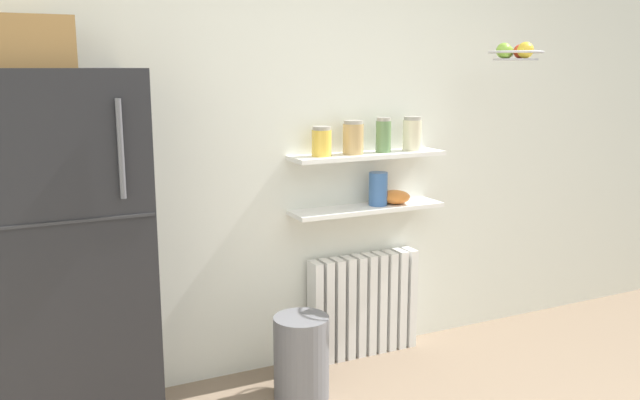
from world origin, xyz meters
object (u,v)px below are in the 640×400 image
(shelf_bowl, at_px, (395,197))
(hanging_fruit_basket, at_px, (516,53))
(storage_jar_0, at_px, (322,142))
(vase, at_px, (378,189))
(radiator, at_px, (364,305))
(refrigerator, at_px, (58,254))
(storage_jar_2, at_px, (383,135))
(trash_bin, at_px, (301,357))
(storage_jar_3, at_px, (412,134))
(storage_jar_1, at_px, (353,138))

(shelf_bowl, relative_size, hanging_fruit_basket, 0.58)
(storage_jar_0, distance_m, vase, 0.47)
(radiator, height_order, vase, vase)
(refrigerator, distance_m, vase, 1.79)
(storage_jar_2, distance_m, trash_bin, 1.33)
(storage_jar_0, bearing_deg, storage_jar_2, 0.00)
(storage_jar_3, relative_size, hanging_fruit_basket, 0.66)
(trash_bin, bearing_deg, storage_jar_0, 48.82)
(storage_jar_2, relative_size, trash_bin, 0.45)
(refrigerator, bearing_deg, hanging_fruit_basket, -3.40)
(shelf_bowl, distance_m, hanging_fruit_basket, 1.05)
(radiator, relative_size, storage_jar_2, 3.47)
(storage_jar_1, xyz_separation_m, hanging_fruit_basket, (0.83, -0.36, 0.47))
(radiator, relative_size, storage_jar_1, 3.64)
(storage_jar_2, relative_size, hanging_fruit_basket, 0.66)
(storage_jar_0, relative_size, shelf_bowl, 0.93)
(radiator, distance_m, vase, 0.71)
(refrigerator, distance_m, trash_bin, 1.33)
(storage_jar_2, xyz_separation_m, storage_jar_3, (0.20, 0.00, -0.00))
(storage_jar_0, bearing_deg, vase, 0.00)
(radiator, xyz_separation_m, trash_bin, (-0.56, -0.34, -0.09))
(refrigerator, xyz_separation_m, storage_jar_3, (2.00, 0.21, 0.43))
(storage_jar_2, bearing_deg, shelf_bowl, -0.00)
(radiator, xyz_separation_m, hanging_fruit_basket, (0.73, -0.39, 1.48))
(storage_jar_1, relative_size, vase, 0.98)
(vase, bearing_deg, storage_jar_0, -180.00)
(radiator, relative_size, trash_bin, 1.56)
(storage_jar_2, height_order, shelf_bowl, storage_jar_2)
(storage_jar_0, relative_size, storage_jar_2, 0.82)
(refrigerator, distance_m, storage_jar_0, 1.48)
(storage_jar_0, xyz_separation_m, storage_jar_1, (0.20, 0.00, 0.01))
(storage_jar_2, bearing_deg, vase, -180.00)
(storage_jar_0, bearing_deg, hanging_fruit_basket, -19.31)
(refrigerator, distance_m, storage_jar_3, 2.06)
(storage_jar_3, bearing_deg, radiator, 174.22)
(radiator, relative_size, shelf_bowl, 3.93)
(storage_jar_2, relative_size, shelf_bowl, 1.13)
(storage_jar_2, relative_size, storage_jar_3, 1.01)
(storage_jar_2, bearing_deg, radiator, 163.12)
(storage_jar_1, height_order, vase, storage_jar_1)
(storage_jar_1, relative_size, shelf_bowl, 1.08)
(refrigerator, xyz_separation_m, shelf_bowl, (1.89, 0.21, 0.06))
(storage_jar_1, xyz_separation_m, trash_bin, (-0.47, -0.31, -1.10))
(storage_jar_1, distance_m, vase, 0.35)
(shelf_bowl, bearing_deg, storage_jar_0, -180.00)
(shelf_bowl, bearing_deg, refrigerator, -173.55)
(radiator, relative_size, vase, 3.57)
(storage_jar_3, bearing_deg, storage_jar_2, 180.00)
(storage_jar_0, relative_size, storage_jar_1, 0.86)
(refrigerator, bearing_deg, radiator, 8.15)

